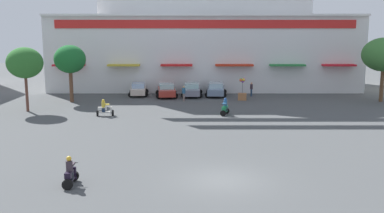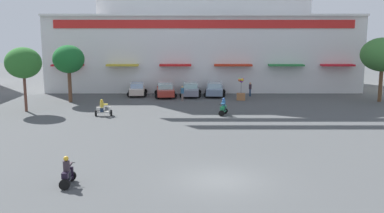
{
  "view_description": "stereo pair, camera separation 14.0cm",
  "coord_description": "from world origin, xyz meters",
  "px_view_note": "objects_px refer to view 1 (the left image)",
  "views": [
    {
      "loc": [
        -1.52,
        -21.01,
        7.53
      ],
      "look_at": [
        -1.48,
        12.99,
        1.47
      ],
      "focal_mm": 40.77,
      "sensor_mm": 36.0,
      "label": 1
    },
    {
      "loc": [
        -1.38,
        -21.01,
        7.53
      ],
      "look_at": [
        -1.48,
        12.99,
        1.47
      ],
      "focal_mm": 40.77,
      "sensor_mm": 36.0,
      "label": 2
    }
  ],
  "objects_px": {
    "balloon_vendor_cart": "(242,91)",
    "parked_car_2": "(191,90)",
    "scooter_rider_3": "(70,174)",
    "parked_car_1": "(166,90)",
    "scooter_rider_2": "(224,108)",
    "pedestrian_1": "(251,88)",
    "parked_car_0": "(138,89)",
    "plaza_tree_1": "(384,55)",
    "pedestrian_0": "(183,93)",
    "plaza_tree_0": "(69,60)",
    "parked_car_3": "(216,89)",
    "scooter_rider_1": "(104,109)",
    "plaza_tree_2": "(24,63)"
  },
  "relations": [
    {
      "from": "scooter_rider_1",
      "to": "pedestrian_0",
      "type": "xyz_separation_m",
      "value": [
        6.79,
        7.92,
        0.32
      ]
    },
    {
      "from": "scooter_rider_2",
      "to": "pedestrian_0",
      "type": "bearing_deg",
      "value": 116.94
    },
    {
      "from": "scooter_rider_3",
      "to": "balloon_vendor_cart",
      "type": "height_order",
      "value": "balloon_vendor_cart"
    },
    {
      "from": "parked_car_2",
      "to": "scooter_rider_2",
      "type": "distance_m",
      "value": 11.31
    },
    {
      "from": "parked_car_0",
      "to": "parked_car_3",
      "type": "relative_size",
      "value": 0.93
    },
    {
      "from": "parked_car_1",
      "to": "scooter_rider_1",
      "type": "relative_size",
      "value": 3.02
    },
    {
      "from": "parked_car_0",
      "to": "scooter_rider_3",
      "type": "xyz_separation_m",
      "value": [
        0.21,
        -29.15,
        -0.13
      ]
    },
    {
      "from": "scooter_rider_3",
      "to": "pedestrian_0",
      "type": "bearing_deg",
      "value": 78.67
    },
    {
      "from": "pedestrian_0",
      "to": "scooter_rider_1",
      "type": "bearing_deg",
      "value": -130.62
    },
    {
      "from": "scooter_rider_1",
      "to": "pedestrian_1",
      "type": "xyz_separation_m",
      "value": [
        14.4,
        11.37,
        0.31
      ]
    },
    {
      "from": "scooter_rider_3",
      "to": "pedestrian_0",
      "type": "xyz_separation_m",
      "value": [
        5.05,
        25.2,
        0.31
      ]
    },
    {
      "from": "plaza_tree_0",
      "to": "scooter_rider_2",
      "type": "relative_size",
      "value": 3.87
    },
    {
      "from": "plaza_tree_0",
      "to": "parked_car_2",
      "type": "bearing_deg",
      "value": 17.8
    },
    {
      "from": "parked_car_2",
      "to": "scooter_rider_2",
      "type": "height_order",
      "value": "scooter_rider_2"
    },
    {
      "from": "scooter_rider_1",
      "to": "parked_car_3",
      "type": "bearing_deg",
      "value": 48.06
    },
    {
      "from": "plaza_tree_1",
      "to": "balloon_vendor_cart",
      "type": "height_order",
      "value": "plaza_tree_1"
    },
    {
      "from": "pedestrian_1",
      "to": "parked_car_0",
      "type": "bearing_deg",
      "value": 177.83
    },
    {
      "from": "plaza_tree_1",
      "to": "plaza_tree_2",
      "type": "xyz_separation_m",
      "value": [
        -35.11,
        -5.53,
        -0.43
      ]
    },
    {
      "from": "parked_car_1",
      "to": "pedestrian_0",
      "type": "relative_size",
      "value": 2.83
    },
    {
      "from": "plaza_tree_2",
      "to": "scooter_rider_1",
      "type": "xyz_separation_m",
      "value": [
        7.57,
        -2.16,
        -3.87
      ]
    },
    {
      "from": "scooter_rider_3",
      "to": "pedestrian_0",
      "type": "height_order",
      "value": "pedestrian_0"
    },
    {
      "from": "scooter_rider_2",
      "to": "pedestrian_1",
      "type": "distance_m",
      "value": 11.58
    },
    {
      "from": "plaza_tree_0",
      "to": "pedestrian_1",
      "type": "height_order",
      "value": "plaza_tree_0"
    },
    {
      "from": "plaza_tree_1",
      "to": "parked_car_0",
      "type": "relative_size",
      "value": 1.58
    },
    {
      "from": "plaza_tree_0",
      "to": "plaza_tree_1",
      "type": "xyz_separation_m",
      "value": [
        32.43,
        0.36,
        0.46
      ]
    },
    {
      "from": "plaza_tree_0",
      "to": "scooter_rider_3",
      "type": "distance_m",
      "value": 25.79
    },
    {
      "from": "parked_car_1",
      "to": "plaza_tree_0",
      "type": "bearing_deg",
      "value": -159.76
    },
    {
      "from": "scooter_rider_1",
      "to": "parked_car_0",
      "type": "bearing_deg",
      "value": 82.66
    },
    {
      "from": "parked_car_1",
      "to": "balloon_vendor_cart",
      "type": "relative_size",
      "value": 1.92
    },
    {
      "from": "plaza_tree_0",
      "to": "plaza_tree_1",
      "type": "relative_size",
      "value": 0.89
    },
    {
      "from": "scooter_rider_3",
      "to": "plaza_tree_1",
      "type": "bearing_deg",
      "value": 44.08
    },
    {
      "from": "plaza_tree_1",
      "to": "pedestrian_0",
      "type": "relative_size",
      "value": 4.11
    },
    {
      "from": "balloon_vendor_cart",
      "to": "parked_car_2",
      "type": "bearing_deg",
      "value": 152.78
    },
    {
      "from": "parked_car_3",
      "to": "scooter_rider_3",
      "type": "relative_size",
      "value": 3.01
    },
    {
      "from": "plaza_tree_2",
      "to": "balloon_vendor_cart",
      "type": "bearing_deg",
      "value": 17.31
    },
    {
      "from": "scooter_rider_3",
      "to": "parked_car_1",
      "type": "bearing_deg",
      "value": 83.8
    },
    {
      "from": "parked_car_3",
      "to": "pedestrian_1",
      "type": "height_order",
      "value": "pedestrian_1"
    },
    {
      "from": "parked_car_3",
      "to": "pedestrian_0",
      "type": "height_order",
      "value": "pedestrian_0"
    },
    {
      "from": "parked_car_1",
      "to": "scooter_rider_2",
      "type": "bearing_deg",
      "value": -61.06
    },
    {
      "from": "plaza_tree_0",
      "to": "parked_car_3",
      "type": "height_order",
      "value": "plaza_tree_0"
    },
    {
      "from": "parked_car_3",
      "to": "scooter_rider_3",
      "type": "height_order",
      "value": "parked_car_3"
    },
    {
      "from": "scooter_rider_1",
      "to": "scooter_rider_2",
      "type": "bearing_deg",
      "value": 2.37
    },
    {
      "from": "scooter_rider_2",
      "to": "balloon_vendor_cart",
      "type": "xyz_separation_m",
      "value": [
        2.46,
        8.15,
        0.37
      ]
    },
    {
      "from": "parked_car_3",
      "to": "scooter_rider_3",
      "type": "xyz_separation_m",
      "value": [
        -8.67,
        -28.87,
        -0.16
      ]
    },
    {
      "from": "scooter_rider_2",
      "to": "pedestrian_0",
      "type": "height_order",
      "value": "pedestrian_0"
    },
    {
      "from": "scooter_rider_2",
      "to": "pedestrian_1",
      "type": "bearing_deg",
      "value": 70.79
    },
    {
      "from": "parked_car_2",
      "to": "balloon_vendor_cart",
      "type": "xyz_separation_m",
      "value": [
        5.39,
        -2.77,
        0.23
      ]
    },
    {
      "from": "parked_car_1",
      "to": "scooter_rider_1",
      "type": "bearing_deg",
      "value": -113.76
    },
    {
      "from": "pedestrian_1",
      "to": "balloon_vendor_cart",
      "type": "relative_size",
      "value": 0.66
    },
    {
      "from": "plaza_tree_2",
      "to": "pedestrian_1",
      "type": "bearing_deg",
      "value": 22.75
    }
  ]
}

